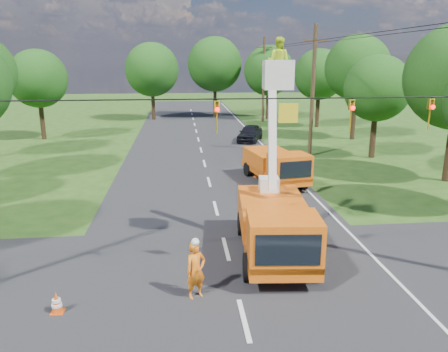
{
  "coord_description": "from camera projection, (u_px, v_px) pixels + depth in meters",
  "views": [
    {
      "loc": [
        -1.73,
        -11.16,
        7.45
      ],
      "look_at": [
        0.11,
        6.84,
        2.6
      ],
      "focal_mm": 35.0,
      "sensor_mm": 36.0,
      "label": 1
    }
  ],
  "objects": [
    {
      "name": "ground",
      "position": [
        204.0,
        164.0,
        32.04
      ],
      "size": [
        140.0,
        140.0,
        0.0
      ],
      "primitive_type": "plane",
      "color": "#274715",
      "rests_on": "ground"
    },
    {
      "name": "road_main",
      "position": [
        204.0,
        164.0,
        32.04
      ],
      "size": [
        12.0,
        100.0,
        0.06
      ],
      "primitive_type": "cube",
      "color": "black",
      "rests_on": "ground"
    },
    {
      "name": "road_cross",
      "position": [
        235.0,
        287.0,
        14.75
      ],
      "size": [
        56.0,
        10.0,
        0.07
      ],
      "primitive_type": "cube",
      "color": "black",
      "rests_on": "ground"
    },
    {
      "name": "edge_line",
      "position": [
        279.0,
        162.0,
        32.59
      ],
      "size": [
        0.12,
        90.0,
        0.02
      ],
      "primitive_type": "cube",
      "color": "silver",
      "rests_on": "ground"
    },
    {
      "name": "bucket_truck",
      "position": [
        275.0,
        215.0,
        16.6
      ],
      "size": [
        3.07,
        6.73,
        8.22
      ],
      "rotation": [
        0.0,
        0.0,
        -0.09
      ],
      "color": "orange",
      "rests_on": "ground"
    },
    {
      "name": "second_truck",
      "position": [
        276.0,
        165.0,
        26.76
      ],
      "size": [
        3.28,
        6.29,
        2.24
      ],
      "rotation": [
        0.0,
        0.0,
        0.19
      ],
      "color": "orange",
      "rests_on": "ground"
    },
    {
      "name": "ground_worker",
      "position": [
        196.0,
        270.0,
        13.87
      ],
      "size": [
        0.83,
        0.74,
        1.91
      ],
      "primitive_type": "imported",
      "rotation": [
        0.0,
        0.0,
        0.5
      ],
      "color": "orange",
      "rests_on": "ground"
    },
    {
      "name": "distant_car",
      "position": [
        250.0,
        133.0,
        40.86
      ],
      "size": [
        3.32,
        4.83,
        1.53
      ],
      "primitive_type": "imported",
      "rotation": [
        0.0,
        0.0,
        -0.37
      ],
      "color": "black",
      "rests_on": "ground"
    },
    {
      "name": "traffic_cone_2",
      "position": [
        242.0,
        224.0,
        19.39
      ],
      "size": [
        0.38,
        0.38,
        0.71
      ],
      "color": "#DA490B",
      "rests_on": "ground"
    },
    {
      "name": "traffic_cone_3",
      "position": [
        279.0,
        197.0,
        23.18
      ],
      "size": [
        0.38,
        0.38,
        0.71
      ],
      "color": "#DA490B",
      "rests_on": "ground"
    },
    {
      "name": "traffic_cone_4",
      "position": [
        57.0,
        303.0,
        13.13
      ],
      "size": [
        0.38,
        0.38,
        0.71
      ],
      "color": "#DA490B",
      "rests_on": "ground"
    },
    {
      "name": "traffic_cone_7",
      "position": [
        257.0,
        172.0,
        28.32
      ],
      "size": [
        0.38,
        0.38,
        0.71
      ],
      "color": "#DA490B",
      "rests_on": "ground"
    },
    {
      "name": "pole_right_mid",
      "position": [
        313.0,
        91.0,
        33.48
      ],
      "size": [
        1.8,
        0.3,
        10.0
      ],
      "color": "#4C3823",
      "rests_on": "ground"
    },
    {
      "name": "pole_right_far",
      "position": [
        264.0,
        79.0,
        52.69
      ],
      "size": [
        1.8,
        0.3,
        10.0
      ],
      "color": "#4C3823",
      "rests_on": "ground"
    },
    {
      "name": "signal_span",
      "position": [
        308.0,
        112.0,
        13.44
      ],
      "size": [
        18.0,
        0.29,
        1.07
      ],
      "color": "black",
      "rests_on": "ground"
    },
    {
      "name": "tree_left_f",
      "position": [
        38.0,
        79.0,
        40.65
      ],
      "size": [
        5.4,
        5.4,
        8.4
      ],
      "color": "#382616",
      "rests_on": "ground"
    },
    {
      "name": "tree_right_c",
      "position": [
        377.0,
        88.0,
        32.92
      ],
      "size": [
        5.0,
        5.0,
        7.83
      ],
      "color": "#382616",
      "rests_on": "ground"
    },
    {
      "name": "tree_right_d",
      "position": [
        357.0,
        68.0,
        40.41
      ],
      "size": [
        6.0,
        6.0,
        9.7
      ],
      "color": "#382616",
      "rests_on": "ground"
    },
    {
      "name": "tree_right_e",
      "position": [
        319.0,
        75.0,
        48.22
      ],
      "size": [
        5.6,
        5.6,
        8.63
      ],
      "color": "#382616",
      "rests_on": "ground"
    },
    {
      "name": "tree_far_a",
      "position": [
        152.0,
        70.0,
        53.97
      ],
      "size": [
        6.6,
        6.6,
        9.5
      ],
      "color": "#382616",
      "rests_on": "ground"
    },
    {
      "name": "tree_far_b",
      "position": [
        215.0,
        64.0,
        56.52
      ],
      "size": [
        7.0,
        7.0,
        10.32
      ],
      "color": "#382616",
      "rests_on": "ground"
    },
    {
      "name": "tree_far_c",
      "position": [
        269.0,
        71.0,
        54.46
      ],
      "size": [
        6.2,
        6.2,
        9.18
      ],
      "color": "#382616",
      "rests_on": "ground"
    }
  ]
}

